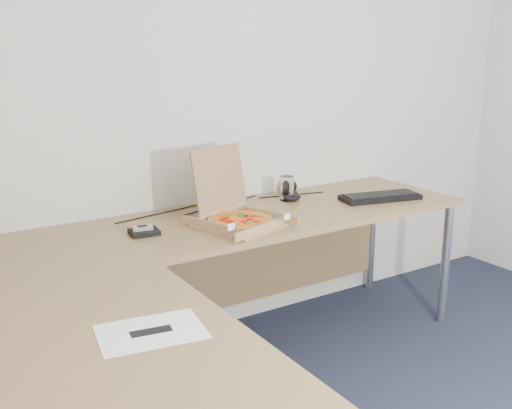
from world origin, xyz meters
TOP-DOWN VIEW (x-y plane):
  - desk at (-0.82, 0.97)m, footprint 2.50×2.20m
  - pizza_box at (-0.54, 1.30)m, footprint 0.34×0.39m
  - drinking_glass at (-0.08, 1.55)m, footprint 0.08×0.08m
  - keyboard at (0.36, 1.29)m, footprint 0.46×0.25m
  - mouse at (-0.06, 1.52)m, footprint 0.12×0.10m
  - wallet at (-0.96, 1.40)m, footprint 0.14×0.12m
  - phone at (-0.97, 1.40)m, footprint 0.09×0.06m
  - paper_sheet at (-1.30, 0.51)m, footprint 0.34×0.26m
  - dome_speaker at (0.03, 1.68)m, footprint 0.10×0.10m
  - cable_bundle at (-0.44, 1.65)m, footprint 0.59×0.12m

SIDE VIEW (x-z plane):
  - desk at x=-0.82m, z-range 0.34..1.07m
  - paper_sheet at x=-1.30m, z-range 0.73..0.73m
  - cable_bundle at x=-0.44m, z-range 0.73..0.74m
  - wallet at x=-0.96m, z-range 0.73..0.75m
  - keyboard at x=0.36m, z-range 0.73..0.76m
  - mouse at x=-0.06m, z-range 0.73..0.77m
  - phone at x=-0.97m, z-range 0.75..0.77m
  - pizza_box at x=-0.54m, z-range 0.60..0.94m
  - dome_speaker at x=0.03m, z-range 0.73..0.81m
  - drinking_glass at x=-0.08m, z-range 0.73..0.86m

